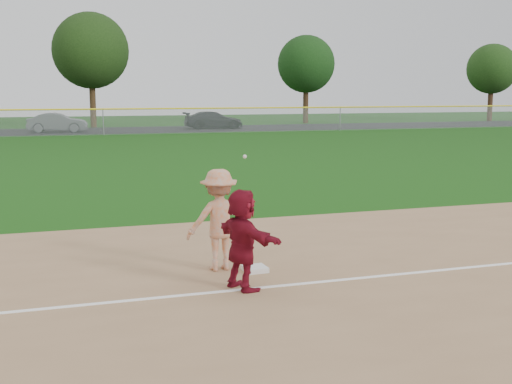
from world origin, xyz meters
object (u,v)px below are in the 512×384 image
object	(u,v)px
first_base	(255,269)
car_right	(213,120)
car_mid	(57,123)
base_runner	(242,239)

from	to	relation	value
first_base	car_right	bearing A→B (deg)	76.90
first_base	car_mid	distance (m)	44.73
car_mid	car_right	xyz separation A→B (m)	(13.51, 1.00, -0.02)
first_base	car_mid	world-z (taller)	car_mid
car_mid	car_right	bearing A→B (deg)	-79.41
base_runner	car_right	distance (m)	47.89
car_mid	car_right	distance (m)	13.55
car_mid	first_base	bearing A→B (deg)	-169.92
first_base	base_runner	xyz separation A→B (m)	(-0.52, -0.95, 0.81)
base_runner	first_base	bearing A→B (deg)	-47.95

